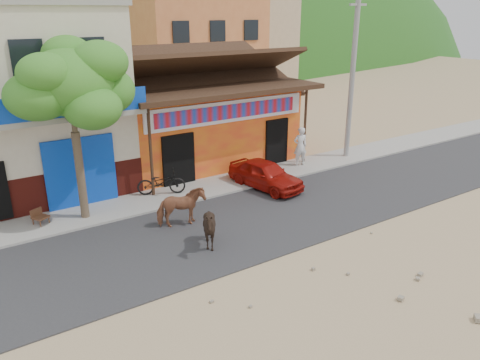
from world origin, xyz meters
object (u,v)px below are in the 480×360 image
object	(u,v)px
cow_tan	(181,207)
cow_dark	(210,228)
utility_pole	(353,73)
scooter	(161,182)
tree	(75,132)
red_car	(265,174)
pedestrian	(300,146)
cafe_chair_right	(39,211)

from	to	relation	value
cow_tan	cow_dark	bearing A→B (deg)	-168.89
utility_pole	scooter	xyz separation A→B (m)	(-9.70, 0.29, -3.52)
tree	cow_dark	bearing A→B (deg)	-58.72
utility_pole	red_car	world-z (taller)	utility_pole
scooter	pedestrian	size ratio (longest dim) A/B	1.03
tree	pedestrian	bearing A→B (deg)	1.91
utility_pole	cafe_chair_right	size ratio (longest dim) A/B	8.49
tree	cow_tan	distance (m)	4.21
tree	cow_dark	xyz separation A→B (m)	(2.55, -4.20, -2.43)
red_car	pedestrian	distance (m)	3.25
red_car	cow_tan	bearing A→B (deg)	-173.06
pedestrian	scooter	bearing A→B (deg)	14.22
tree	utility_pole	bearing A→B (deg)	0.90
tree	cow_tan	xyz separation A→B (m)	(2.53, -2.33, -2.41)
red_car	pedestrian	world-z (taller)	pedestrian
pedestrian	cafe_chair_right	distance (m)	11.34
tree	cafe_chair_right	xyz separation A→B (m)	(-1.40, 0.24, -2.53)
tree	scooter	bearing A→B (deg)	8.97
cow_dark	cafe_chair_right	distance (m)	5.94
tree	cow_dark	size ratio (longest dim) A/B	4.61
utility_pole	cow_tan	world-z (taller)	utility_pole
cafe_chair_right	scooter	bearing A→B (deg)	-25.40
cow_tan	cow_dark	xyz separation A→B (m)	(0.02, -1.86, -0.02)
scooter	cafe_chair_right	world-z (taller)	scooter
cow_dark	scooter	size ratio (longest dim) A/B	0.71
cow_tan	pedestrian	world-z (taller)	pedestrian
scooter	utility_pole	bearing A→B (deg)	-67.87
red_car	scooter	bearing A→B (deg)	149.35
cow_dark	pedestrian	distance (m)	8.67
cow_tan	scooter	size ratio (longest dim) A/B	0.86
utility_pole	cafe_chair_right	distance (m)	14.63
utility_pole	red_car	xyz separation A→B (m)	(-5.81, -1.20, -3.51)
utility_pole	red_car	bearing A→B (deg)	-168.33
scooter	pedestrian	xyz separation A→B (m)	(6.83, -0.16, 0.41)
pedestrian	cafe_chair_right	size ratio (longest dim) A/B	1.89
tree	red_car	distance (m)	7.49
cow_tan	pedestrian	bearing A→B (deg)	-59.59
scooter	tree	bearing A→B (deg)	122.80
utility_pole	cow_dark	xyz separation A→B (m)	(-10.25, -4.40, -3.43)
pedestrian	cow_dark	bearing A→B (deg)	47.08
scooter	cow_tan	bearing A→B (deg)	-167.51
tree	utility_pole	distance (m)	12.84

